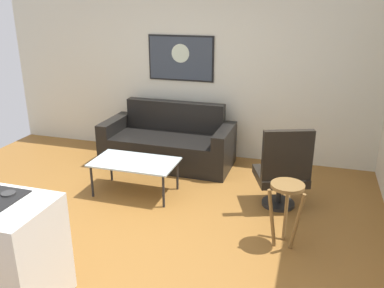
{
  "coord_description": "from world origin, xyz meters",
  "views": [
    {
      "loc": [
        1.65,
        -3.43,
        2.33
      ],
      "look_at": [
        0.33,
        0.9,
        0.7
      ],
      "focal_mm": 37.94,
      "sensor_mm": 36.0,
      "label": 1
    }
  ],
  "objects_px": {
    "wall_painting": "(181,58)",
    "couch": "(169,144)",
    "coffee_table": "(135,164)",
    "armchair": "(283,171)",
    "bar_stool": "(287,198)"
  },
  "relations": [
    {
      "from": "wall_painting",
      "to": "couch",
      "type": "bearing_deg",
      "value": -93.24
    },
    {
      "from": "coffee_table",
      "to": "armchair",
      "type": "distance_m",
      "value": 1.79
    },
    {
      "from": "coffee_table",
      "to": "bar_stool",
      "type": "height_order",
      "value": "bar_stool"
    },
    {
      "from": "armchair",
      "to": "wall_painting",
      "type": "xyz_separation_m",
      "value": [
        -1.7,
        1.46,
        1.01
      ]
    },
    {
      "from": "couch",
      "to": "armchair",
      "type": "bearing_deg",
      "value": -28.66
    },
    {
      "from": "coffee_table",
      "to": "wall_painting",
      "type": "bearing_deg",
      "value": 86.87
    },
    {
      "from": "armchair",
      "to": "bar_stool",
      "type": "distance_m",
      "value": 0.76
    },
    {
      "from": "bar_stool",
      "to": "coffee_table",
      "type": "bearing_deg",
      "value": 161.57
    },
    {
      "from": "couch",
      "to": "coffee_table",
      "type": "xyz_separation_m",
      "value": [
        -0.06,
        -1.07,
        0.11
      ]
    },
    {
      "from": "coffee_table",
      "to": "armchair",
      "type": "bearing_deg",
      "value": 3.92
    },
    {
      "from": "bar_stool",
      "to": "couch",
      "type": "bearing_deg",
      "value": 137.16
    },
    {
      "from": "armchair",
      "to": "bar_stool",
      "type": "relative_size",
      "value": 1.5
    },
    {
      "from": "coffee_table",
      "to": "bar_stool",
      "type": "distance_m",
      "value": 1.99
    },
    {
      "from": "armchair",
      "to": "couch",
      "type": "bearing_deg",
      "value": 151.34
    },
    {
      "from": "couch",
      "to": "bar_stool",
      "type": "height_order",
      "value": "couch"
    }
  ]
}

